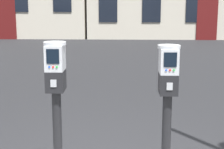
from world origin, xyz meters
TOP-DOWN VIEW (x-y plane):
  - parking_meter_near_kerb at (-0.38, -0.19)m, footprint 0.22×0.25m
  - parking_meter_twin_adjacent at (0.70, -0.19)m, footprint 0.22×0.25m

SIDE VIEW (x-z plane):
  - parking_meter_twin_adjacent at x=0.70m, z-range 0.39..1.71m
  - parking_meter_near_kerb at x=-0.38m, z-range 0.40..1.75m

